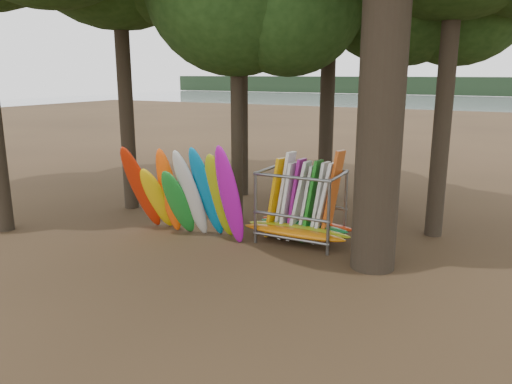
% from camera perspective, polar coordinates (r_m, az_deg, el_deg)
% --- Properties ---
extents(ground, '(120.00, 120.00, 0.00)m').
position_cam_1_polar(ground, '(14.41, -4.50, -6.45)').
color(ground, '#47331E').
rests_on(ground, ground).
extents(lake, '(160.00, 160.00, 0.00)m').
position_cam_1_polar(lake, '(71.97, 22.06, 8.60)').
color(lake, gray).
rests_on(lake, ground).
extents(far_shore, '(160.00, 4.00, 4.00)m').
position_cam_1_polar(far_shore, '(121.69, 24.70, 10.91)').
color(far_shore, black).
rests_on(far_shore, ground).
extents(kayak_row, '(3.96, 1.98, 3.14)m').
position_cam_1_polar(kayak_row, '(15.02, -7.89, -0.36)').
color(kayak_row, red).
rests_on(kayak_row, ground).
extents(storage_rack, '(3.22, 1.57, 2.78)m').
position_cam_1_polar(storage_rack, '(14.77, 5.18, -1.95)').
color(storage_rack, slate).
rests_on(storage_rack, ground).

